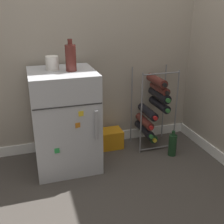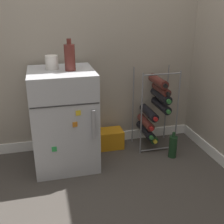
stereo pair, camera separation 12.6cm
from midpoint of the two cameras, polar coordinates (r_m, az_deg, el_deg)
The scene contains 8 objects.
ground_plane at distance 2.21m, azimuth -0.51°, elevation -13.36°, with size 14.00×14.00×0.00m, color #423D38.
wall_back at distance 2.45m, azimuth -5.37°, elevation 20.84°, with size 6.82×0.07×2.50m.
mini_fridge at distance 2.26m, azimuth -11.17°, elevation -1.59°, with size 0.49×0.51×0.79m.
wine_rack at distance 2.55m, azimuth 6.92°, elevation 0.82°, with size 0.34×0.33×0.73m.
soda_box at distance 2.60m, azimuth -2.30°, elevation -5.51°, with size 0.27×0.17×0.17m.
fridge_top_cup at distance 2.16m, azimuth -13.72°, elevation 9.61°, with size 0.10×0.10×0.10m.
fridge_top_bottle at distance 2.10m, azimuth -10.13°, elevation 10.85°, with size 0.08×0.08×0.23m.
loose_bottle_floor at distance 2.50m, azimuth 10.78°, elevation -6.58°, with size 0.07×0.07×0.23m.
Camera 1 is at (-0.59, -1.72, 1.25)m, focal length 45.00 mm.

